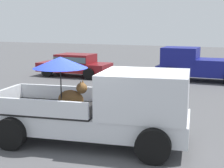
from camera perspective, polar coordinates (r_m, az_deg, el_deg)
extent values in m
plane|color=#4C4C4F|center=(8.80, -3.68, -9.93)|extent=(80.00, 80.00, 0.00)
cylinder|color=black|center=(9.26, 8.63, -6.39)|extent=(0.84, 0.41, 0.80)
cylinder|color=black|center=(7.41, 7.12, -10.63)|extent=(0.84, 0.41, 0.80)
cylinder|color=black|center=(10.17, -11.46, -4.96)|extent=(0.84, 0.41, 0.80)
cylinder|color=black|center=(8.53, -17.17, -8.19)|extent=(0.84, 0.41, 0.80)
cube|color=silver|center=(8.62, -3.72, -6.36)|extent=(5.23, 2.60, 0.50)
cube|color=silver|center=(8.12, 5.67, -1.68)|extent=(2.38, 2.18, 1.08)
cube|color=#4C606B|center=(8.00, 12.80, -0.61)|extent=(0.34, 1.71, 0.64)
cube|color=black|center=(8.95, -10.78, -4.04)|extent=(3.07, 2.28, 0.06)
cube|color=silver|center=(9.72, -8.56, -1.45)|extent=(2.78, 0.56, 0.40)
cube|color=silver|center=(8.10, -13.56, -3.98)|extent=(2.78, 0.56, 0.40)
cube|color=silver|center=(9.54, -18.21, -2.08)|extent=(0.40, 1.83, 0.40)
ellipsoid|color=brown|center=(8.45, -7.14, -2.76)|extent=(0.72, 0.43, 0.52)
sphere|color=brown|center=(8.29, -5.26, -0.72)|extent=(0.32, 0.32, 0.28)
cone|color=brown|center=(8.33, -5.09, 0.32)|extent=(0.10, 0.10, 0.12)
cone|color=brown|center=(8.19, -5.46, 0.14)|extent=(0.10, 0.10, 0.12)
cylinder|color=black|center=(8.37, -8.81, -0.81)|extent=(0.03, 0.03, 1.13)
cone|color=#1E33B7|center=(8.27, -8.93, 3.72)|extent=(1.57, 1.57, 0.28)
cylinder|color=black|center=(18.05, 9.86, 1.62)|extent=(0.77, 0.28, 0.76)
cylinder|color=black|center=(19.89, 11.06, 2.36)|extent=(0.77, 0.28, 0.76)
cube|color=navy|center=(18.69, 15.31, 2.22)|extent=(4.84, 1.91, 0.50)
cube|color=navy|center=(18.78, 11.78, 4.71)|extent=(1.94, 1.84, 1.00)
cube|color=navy|center=(18.54, 18.45, 3.40)|extent=(2.74, 1.86, 0.40)
cylinder|color=black|center=(19.71, -11.18, 2.14)|extent=(0.67, 0.25, 0.66)
cylinder|color=black|center=(21.20, -8.67, 2.78)|extent=(0.67, 0.25, 0.66)
cylinder|color=black|center=(18.43, -4.03, 1.76)|extent=(0.67, 0.25, 0.66)
cylinder|color=black|center=(20.02, -1.92, 2.45)|extent=(0.67, 0.25, 0.66)
cube|color=maroon|center=(19.77, -6.52, 2.94)|extent=(4.38, 1.97, 0.52)
cube|color=maroon|center=(19.67, -6.29, 4.37)|extent=(2.18, 1.70, 0.56)
cube|color=#4C606B|center=(19.67, -6.29, 4.37)|extent=(2.12, 1.78, 0.32)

